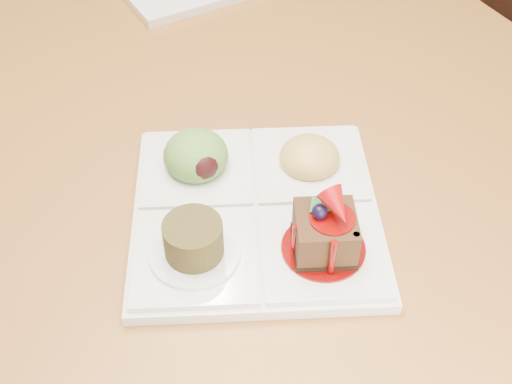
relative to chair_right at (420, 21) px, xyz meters
name	(u,v)px	position (x,y,z in m)	size (l,w,h in m)	color
ground	(120,252)	(-0.72, 0.08, -0.47)	(6.00, 6.00, 0.00)	brown
chair_right	(420,21)	(0.00, 0.00, 0.00)	(0.40, 0.40, 0.83)	black
sampler_plate	(254,202)	(-0.69, -0.57, 0.30)	(0.30, 0.30, 0.09)	silver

